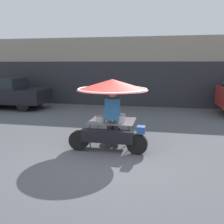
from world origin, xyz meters
name	(u,v)px	position (x,y,z in m)	size (l,w,h in m)	color
ground_plane	(108,158)	(0.00, 0.00, 0.00)	(36.00, 36.00, 0.00)	#4C4F54
shopfront_building	(140,72)	(0.00, 8.51, 1.79)	(28.00, 2.06, 3.61)	gray
vendor_motorcycle_cart	(112,94)	(-0.10, 0.98, 1.46)	(2.08, 1.97, 1.85)	black
vendor_person	(112,116)	(-0.04, 0.77, 0.88)	(0.38, 0.22, 1.58)	#4C473D
parked_car	(7,93)	(-6.52, 5.67, 0.79)	(4.10, 1.68, 1.54)	black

